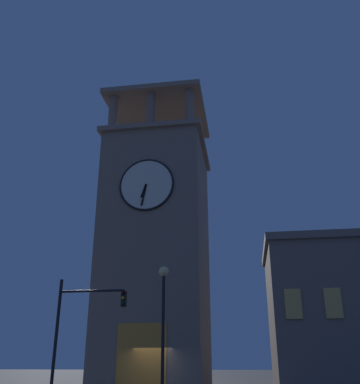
{
  "coord_description": "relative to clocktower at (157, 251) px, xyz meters",
  "views": [
    {
      "loc": [
        -6.01,
        27.19,
        1.58
      ],
      "look_at": [
        -1.08,
        -5.33,
        14.61
      ],
      "focal_mm": 40.61,
      "sensor_mm": 36.0,
      "label": 1
    }
  ],
  "objects": [
    {
      "name": "clocktower",
      "position": [
        0.0,
        0.0,
        0.0
      ],
      "size": [
        8.03,
        8.94,
        25.13
      ],
      "color": "gray",
      "rests_on": "ground_plane"
    },
    {
      "name": "street_lamp",
      "position": [
        -3.17,
        13.69,
        -5.91
      ],
      "size": [
        0.44,
        0.44,
        5.59
      ],
      "color": "black",
      "rests_on": "ground_plane"
    },
    {
      "name": "traffic_signal_near",
      "position": [
        1.48,
        11.32,
        -6.13
      ],
      "size": [
        3.53,
        0.41,
        5.59
      ],
      "color": "black",
      "rests_on": "ground_plane"
    }
  ]
}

